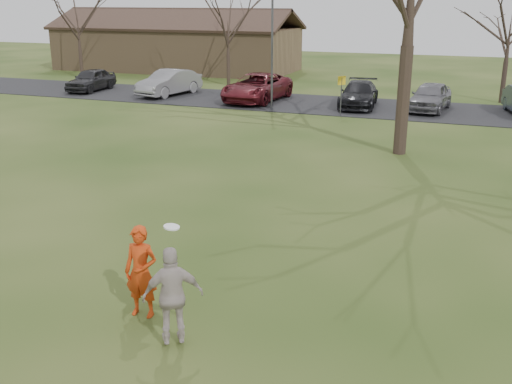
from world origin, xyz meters
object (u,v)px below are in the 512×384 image
car_1 (169,82)px  catching_play (173,295)px  car_0 (91,80)px  car_2 (257,87)px  building (177,47)px  player_defender (141,272)px  car_3 (359,94)px  car_4 (430,96)px  lamp_post (272,36)px

car_1 → catching_play: bearing=-49.9°
car_0 → car_2: 11.75m
car_0 → car_2: car_2 is taller
car_0 → building: bearing=89.1°
car_2 → building: bearing=136.8°
car_0 → catching_play: bearing=-55.4°
player_defender → car_3: bearing=87.8°
car_0 → car_2: bearing=-3.1°
car_4 → catching_play: size_ratio=1.98×
car_3 → building: size_ratio=0.23×
lamp_post → car_3: bearing=29.3°
catching_play → car_2: bearing=107.3°
car_1 → car_3: bearing=11.7°
car_4 → building: size_ratio=0.22×
building → car_2: bearing=-47.1°
car_3 → car_4: (3.89, 0.19, 0.06)m
car_0 → building: building is taller
catching_play → building: bearing=117.6°
car_2 → car_4: (9.97, 0.34, -0.05)m
car_1 → car_4: (15.95, 0.23, -0.04)m
car_4 → catching_play: bearing=-88.0°
car_3 → catching_play: (1.79, -25.46, 0.27)m
car_2 → building: 18.07m
player_defender → car_1: 27.74m
car_2 → lamp_post: size_ratio=0.92×
lamp_post → player_defender: bearing=-77.2°
player_defender → car_4: (3.20, 24.87, -0.12)m
player_defender → building: 42.28m
player_defender → car_2: 25.44m
car_0 → lamp_post: bearing=-12.8°
car_3 → lamp_post: (-4.36, -2.45, 3.23)m
car_0 → building: (-0.53, 13.22, 1.17)m
lamp_post → car_0: bearing=170.4°
player_defender → car_3: 24.69m
car_0 → car_3: bearing=-2.6°
car_0 → catching_play: 32.01m
car_1 → car_2: (5.97, -0.12, 0.01)m
car_3 → building: building is taller
car_2 → car_0: bearing=-176.1°
car_1 → building: (-6.30, 13.09, 1.10)m
lamp_post → car_2: bearing=126.9°
car_1 → catching_play: (13.84, -25.42, 0.17)m
car_3 → building: bearing=139.3°
car_2 → lamp_post: (1.72, -2.29, 3.12)m
car_0 → lamp_post: 14.04m
car_4 → catching_play: (-2.10, -25.65, 0.21)m
car_3 → car_4: 3.89m
player_defender → building: (-19.05, 37.73, 1.01)m
car_1 → building: bearing=127.2°
car_0 → car_3: size_ratio=0.88×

